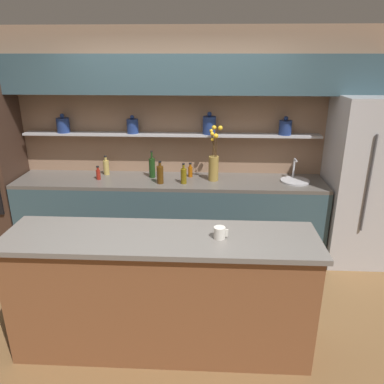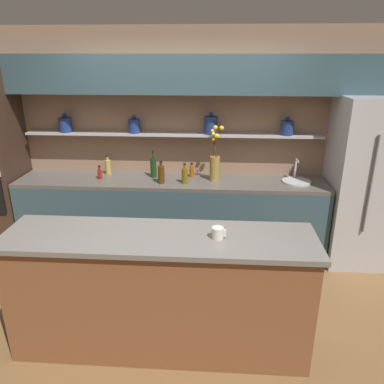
# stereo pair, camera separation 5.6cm
# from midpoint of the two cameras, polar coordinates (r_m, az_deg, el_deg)

# --- Properties ---
(ground_plane) EXTENTS (12.00, 12.00, 0.00)m
(ground_plane) POSITION_cam_midpoint_polar(r_m,az_deg,el_deg) (3.70, -4.04, -18.14)
(ground_plane) COLOR brown
(back_wall_unit) EXTENTS (5.20, 0.44, 2.60)m
(back_wall_unit) POSITION_cam_midpoint_polar(r_m,az_deg,el_deg) (4.48, -2.23, 10.71)
(back_wall_unit) COLOR #937056
(back_wall_unit) RESTS_ON ground_plane
(back_counter_unit) EXTENTS (3.59, 0.62, 0.92)m
(back_counter_unit) POSITION_cam_midpoint_polar(r_m,az_deg,el_deg) (4.53, -3.68, -3.64)
(back_counter_unit) COLOR #334C56
(back_counter_unit) RESTS_ON ground_plane
(island_counter) EXTENTS (2.38, 0.61, 1.02)m
(island_counter) POSITION_cam_midpoint_polar(r_m,az_deg,el_deg) (3.10, -5.12, -15.04)
(island_counter) COLOR brown
(island_counter) RESTS_ON ground_plane
(refrigerator) EXTENTS (0.89, 0.73, 1.89)m
(refrigerator) POSITION_cam_midpoint_polar(r_m,az_deg,el_deg) (4.64, 25.06, 1.41)
(refrigerator) COLOR #B7B7BC
(refrigerator) RESTS_ON ground_plane
(flower_vase) EXTENTS (0.15, 0.15, 0.63)m
(flower_vase) POSITION_cam_midpoint_polar(r_m,az_deg,el_deg) (4.28, 2.96, 4.42)
(flower_vase) COLOR olive
(flower_vase) RESTS_ON back_counter_unit
(sink_fixture) EXTENTS (0.33, 0.33, 0.25)m
(sink_fixture) POSITION_cam_midpoint_polar(r_m,az_deg,el_deg) (4.44, 15.06, 1.81)
(sink_fixture) COLOR #B7B7BC
(sink_fixture) RESTS_ON back_counter_unit
(bottle_spirit_0) EXTENTS (0.07, 0.07, 0.23)m
(bottle_spirit_0) POSITION_cam_midpoint_polar(r_m,az_deg,el_deg) (4.65, -13.28, 3.74)
(bottle_spirit_0) COLOR tan
(bottle_spirit_0) RESTS_ON back_counter_unit
(bottle_sauce_1) EXTENTS (0.05, 0.05, 0.16)m
(bottle_sauce_1) POSITION_cam_midpoint_polar(r_m,az_deg,el_deg) (4.49, -14.44, 2.69)
(bottle_sauce_1) COLOR maroon
(bottle_sauce_1) RESTS_ON back_counter_unit
(bottle_spirit_2) EXTENTS (0.07, 0.07, 0.26)m
(bottle_spirit_2) POSITION_cam_midpoint_polar(r_m,az_deg,el_deg) (4.22, -5.26, 2.70)
(bottle_spirit_2) COLOR #4C2D0C
(bottle_spirit_2) RESTS_ON back_counter_unit
(bottle_wine_3) EXTENTS (0.07, 0.07, 0.32)m
(bottle_wine_3) POSITION_cam_midpoint_polar(r_m,az_deg,el_deg) (4.44, -6.46, 3.74)
(bottle_wine_3) COLOR #193814
(bottle_wine_3) RESTS_ON back_counter_unit
(bottle_oil_4) EXTENTS (0.07, 0.07, 0.24)m
(bottle_oil_4) POSITION_cam_midpoint_polar(r_m,az_deg,el_deg) (4.21, -1.66, 2.52)
(bottle_oil_4) COLOR brown
(bottle_oil_4) RESTS_ON back_counter_unit
(bottle_sauce_5) EXTENTS (0.05, 0.05, 0.17)m
(bottle_sauce_5) POSITION_cam_midpoint_polar(r_m,az_deg,el_deg) (4.44, -0.62, 3.20)
(bottle_sauce_5) COLOR #9E4C0A
(bottle_sauce_5) RESTS_ON back_counter_unit
(coffee_mug) EXTENTS (0.11, 0.09, 0.09)m
(coffee_mug) POSITION_cam_midpoint_polar(r_m,az_deg,el_deg) (2.77, 3.66, -6.21)
(coffee_mug) COLOR silver
(coffee_mug) RESTS_ON island_counter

